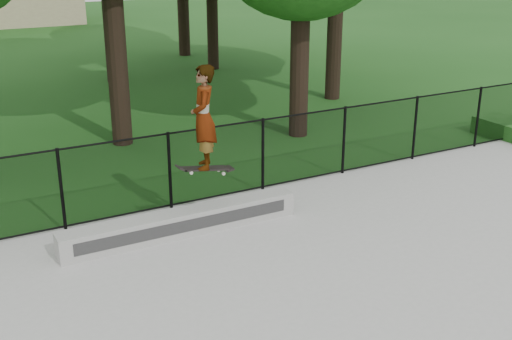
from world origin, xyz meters
name	(u,v)px	position (x,y,z in m)	size (l,w,h in m)	color
ground	(485,340)	(0.00, 0.00, 0.00)	(100.00, 100.00, 0.00)	#1A4D15
concrete_slab	(485,338)	(0.00, 0.00, 0.03)	(14.00, 12.00, 0.06)	#A5A6A1
grind_ledge	(182,223)	(-2.26, 4.70, 0.27)	(4.27, 0.40, 0.43)	#AAA9A5
skater_airborne	(204,119)	(-1.81, 4.69, 2.07)	(0.84, 0.76, 1.91)	black
chainlink_fence	(263,154)	(0.00, 5.90, 0.81)	(16.06, 0.06, 1.50)	black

